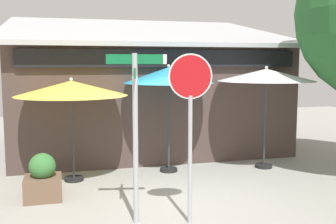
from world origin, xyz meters
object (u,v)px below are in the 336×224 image
Objects in this scene: patio_umbrella_teal_center at (169,76)px; patio_umbrella_ivory_right at (266,76)px; sidewalk_planter at (43,180)px; street_sign_post at (136,119)px; stop_sign at (190,107)px.

patio_umbrella_teal_center reaches higher than patio_umbrella_ivory_right.
patio_umbrella_ivory_right is 5.92m from sidewalk_planter.
street_sign_post is 3.08× the size of sidewalk_planter.
patio_umbrella_ivory_right is at bearing 35.29° from street_sign_post.
patio_umbrella_ivory_right reaches higher than sidewalk_planter.
stop_sign is at bearing -99.05° from patio_umbrella_teal_center.
stop_sign is 3.37m from patio_umbrella_teal_center.
sidewalk_planter is (-5.47, -1.07, -1.99)m from patio_umbrella_ivory_right.
stop_sign is 1.09× the size of patio_umbrella_ivory_right.
sidewalk_planter is (-2.98, -1.36, -2.00)m from patio_umbrella_teal_center.
street_sign_post reaches higher than patio_umbrella_teal_center.
stop_sign reaches higher than sidewalk_planter.
patio_umbrella_ivory_right is at bearing 44.96° from stop_sign.
sidewalk_planter is at bearing -155.43° from patio_umbrella_teal_center.
sidewalk_planter is (-2.46, 1.94, -1.60)m from stop_sign.
street_sign_post is 1.09× the size of patio_umbrella_ivory_right.
stop_sign is 1.07× the size of patio_umbrella_teal_center.
stop_sign is at bearing -38.29° from sidewalk_planter.
patio_umbrella_teal_center is 2.87× the size of sidewalk_planter.
street_sign_post is at bearing -46.70° from sidewalk_planter.
stop_sign is at bearing -16.55° from street_sign_post.
street_sign_post reaches higher than stop_sign.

